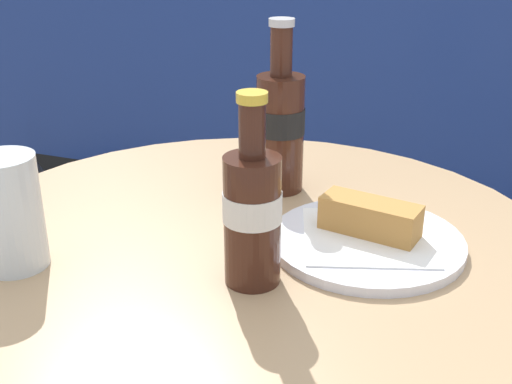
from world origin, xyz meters
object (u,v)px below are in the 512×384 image
at_px(bistro_table, 245,340).
at_px(drinking_glass, 10,217).
at_px(parked_car, 473,34).
at_px(lunch_plate_near, 368,235).
at_px(cola_bottle_right, 252,212).
at_px(cola_bottle_left, 280,126).

relative_size(bistro_table, drinking_glass, 6.11).
bearing_deg(parked_car, bistro_table, -93.78).
bearing_deg(lunch_plate_near, parked_car, 89.77).
height_order(bistro_table, cola_bottle_right, cola_bottle_right).
bearing_deg(parked_car, drinking_glass, -98.77).
bearing_deg(parked_car, lunch_plate_near, -90.23).
distance_m(drinking_glass, lunch_plate_near, 0.41).
relative_size(cola_bottle_left, parked_car, 0.05).
bearing_deg(drinking_glass, cola_bottle_right, 13.44).
relative_size(lunch_plate_near, parked_car, 0.05).
relative_size(bistro_table, parked_car, 0.18).
xyz_separation_m(bistro_table, drinking_glass, (-0.22, -0.14, 0.21)).
xyz_separation_m(bistro_table, parked_car, (0.15, 2.27, 0.04)).
bearing_deg(cola_bottle_left, drinking_glass, -123.70).
bearing_deg(parked_car, cola_bottle_left, -94.45).
bearing_deg(bistro_table, cola_bottle_right, -63.07).
distance_m(bistro_table, cola_bottle_right, 0.24).
height_order(cola_bottle_right, parked_car, parked_car).
distance_m(cola_bottle_left, lunch_plate_near, 0.22).
distance_m(bistro_table, lunch_plate_near, 0.22).
xyz_separation_m(bistro_table, cola_bottle_right, (0.04, -0.08, 0.23)).
bearing_deg(bistro_table, cola_bottle_left, 94.45).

